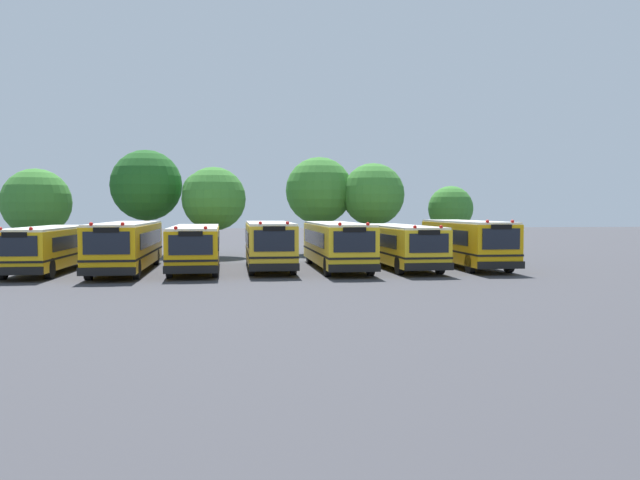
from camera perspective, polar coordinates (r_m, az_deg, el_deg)
The scene contains 14 objects.
ground_plane at distance 35.12m, azimuth -4.75°, elevation -2.64°, with size 160.00×160.00×0.00m, color #38383D.
school_bus_0 at distance 36.36m, azimuth -22.98°, elevation -0.57°, with size 2.60×10.27×2.50m.
school_bus_1 at distance 35.34m, azimuth -16.86°, elevation -0.38°, with size 2.67×11.43×2.72m.
school_bus_2 at distance 35.09m, azimuth -11.03°, elevation -0.50°, with size 2.75×10.86×2.52m.
school_bus_3 at distance 35.12m, azimuth -4.58°, elevation -0.30°, with size 2.50×9.59×2.72m.
school_bus_4 at distance 35.28m, azimuth 1.46°, elevation -0.30°, with size 2.58×10.97×2.68m.
school_bus_5 at distance 36.16m, azimuth 7.08°, elevation -0.37°, with size 2.71×10.73×2.53m.
school_bus_6 at distance 37.31m, azimuth 12.92°, elevation -0.14°, with size 2.44×9.96×2.77m.
tree_0 at distance 48.07m, azimuth -23.79°, elevation 3.13°, with size 4.67×4.67×6.10m.
tree_1 at distance 47.34m, azimuth -15.42°, elevation 4.75°, with size 5.04×5.04×7.53m.
tree_2 at distance 45.14m, azimuth -9.65°, elevation 3.75°, with size 4.44×4.44×6.25m.
tree_3 at distance 47.61m, azimuth -0.05°, elevation 4.50°, with size 4.98×4.98×7.18m.
tree_4 at distance 47.06m, azimuth 4.55°, elevation 4.00°, with size 4.59×4.59×6.69m.
tree_5 at distance 48.38m, azimuth 11.45°, elevation 2.66°, with size 3.31×3.31×5.03m.
Camera 1 is at (-1.51, -34.94, 3.26)m, focal length 35.88 mm.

